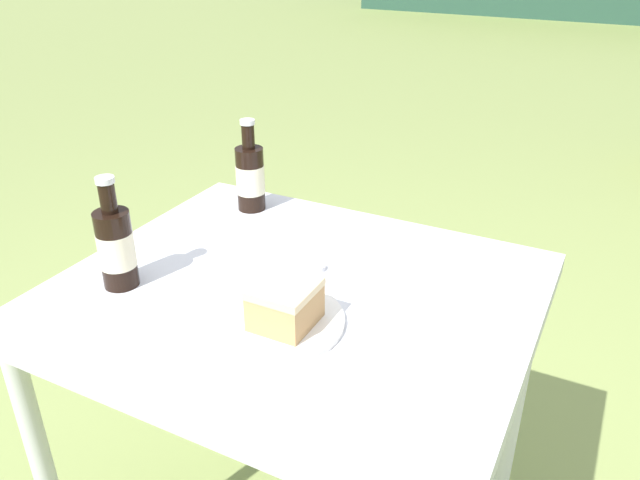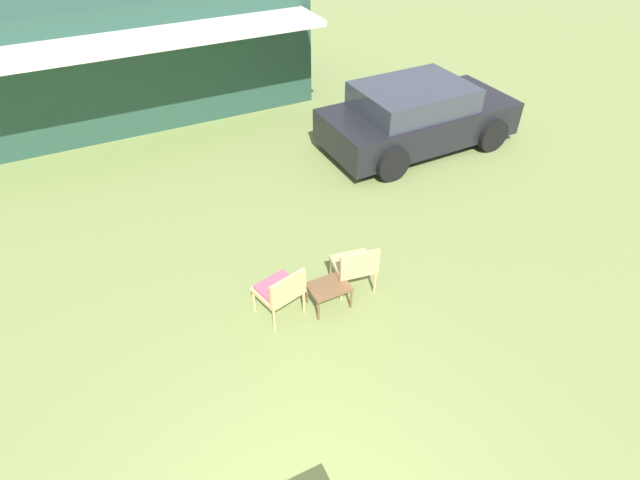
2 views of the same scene
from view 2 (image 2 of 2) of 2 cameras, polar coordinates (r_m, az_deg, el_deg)
name	(u,v)px [view 2 (image 2 of 2)]	position (r m, az deg, el deg)	size (l,w,h in m)	color
cabin_building	(112,53)	(12.76, -22.71, 19.12)	(8.38, 4.39, 2.61)	#284C3D
parked_car	(417,116)	(10.66, 10.98, 13.72)	(3.99, 2.09, 1.32)	black
wicker_chair_cushioned	(281,289)	(6.63, -4.52, -5.63)	(0.67, 0.63, 0.80)	tan
wicker_chair_plain	(355,265)	(6.97, 4.07, -2.83)	(0.63, 0.59, 0.80)	tan
garden_side_table	(329,288)	(6.82, 1.05, -5.52)	(0.55, 0.41, 0.38)	brown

